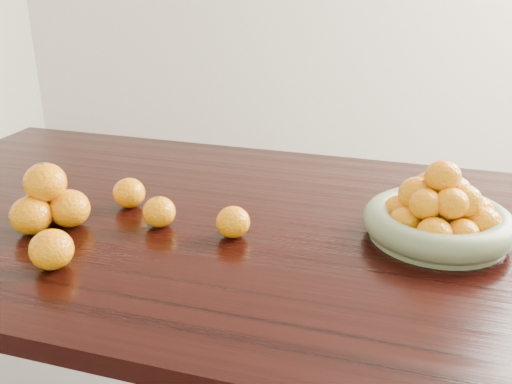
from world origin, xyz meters
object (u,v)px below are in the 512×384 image
(dining_table, at_px, (270,260))
(fruit_bowl, at_px, (439,216))
(loose_orange_0, at_px, (159,212))
(orange_pyramid, at_px, (48,201))

(dining_table, bearing_deg, fruit_bowl, 6.55)
(loose_orange_0, bearing_deg, fruit_bowl, 11.68)
(orange_pyramid, bearing_deg, fruit_bowl, 12.94)
(orange_pyramid, distance_m, loose_orange_0, 0.24)
(dining_table, xyz_separation_m, orange_pyramid, (-0.45, -0.14, 0.15))
(dining_table, height_order, orange_pyramid, orange_pyramid)
(orange_pyramid, xyz_separation_m, loose_orange_0, (0.23, 0.07, -0.02))
(loose_orange_0, bearing_deg, dining_table, 19.23)
(fruit_bowl, relative_size, loose_orange_0, 4.30)
(dining_table, distance_m, loose_orange_0, 0.27)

